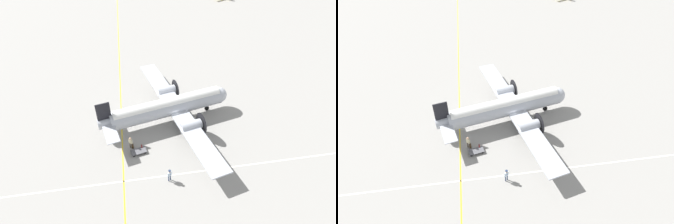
% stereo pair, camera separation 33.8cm
% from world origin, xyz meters
% --- Properties ---
extents(ground_plane, '(300.00, 300.00, 0.00)m').
position_xyz_m(ground_plane, '(0.00, 0.00, 0.00)').
color(ground_plane, gray).
extents(apron_line_eastwest, '(120.00, 0.16, 0.01)m').
position_xyz_m(apron_line_eastwest, '(0.00, -6.48, 0.00)').
color(apron_line_eastwest, gold).
rests_on(apron_line_eastwest, ground_plane).
extents(apron_line_northsouth, '(0.16, 120.00, 0.01)m').
position_xyz_m(apron_line_northsouth, '(9.27, 0.00, 0.00)').
color(apron_line_northsouth, silver).
rests_on(apron_line_northsouth, ground_plane).
extents(airliner_main, '(24.54, 18.57, 5.49)m').
position_xyz_m(airliner_main, '(-0.09, 0.37, 2.43)').
color(airliner_main, '#ADB2BC').
rests_on(airliner_main, ground_plane).
extents(crew_foreground, '(0.40, 0.51, 1.72)m').
position_xyz_m(crew_foreground, '(9.94, -1.42, 1.08)').
color(crew_foreground, navy).
rests_on(crew_foreground, ground_plane).
extents(passenger_boarding, '(0.41, 0.50, 1.78)m').
position_xyz_m(passenger_boarding, '(4.36, -5.39, 1.09)').
color(passenger_boarding, '#473D2D').
rests_on(passenger_boarding, ground_plane).
extents(suitcase_near_door, '(0.41, 0.19, 0.61)m').
position_xyz_m(suitcase_near_door, '(4.39, -5.17, 0.29)').
color(suitcase_near_door, '#47331E').
rests_on(suitcase_near_door, ground_plane).
extents(suitcase_upright_spare, '(0.41, 0.15, 0.49)m').
position_xyz_m(suitcase_upright_spare, '(4.66, -4.08, 0.23)').
color(suitcase_upright_spare, maroon).
rests_on(suitcase_upright_spare, ground_plane).
extents(baggage_cart, '(1.42, 2.08, 0.56)m').
position_xyz_m(baggage_cart, '(5.33, -4.53, 0.27)').
color(baggage_cart, '#56565B').
rests_on(baggage_cart, ground_plane).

